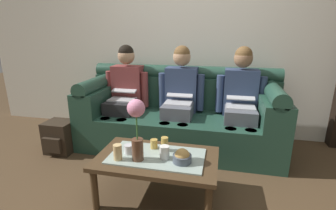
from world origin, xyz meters
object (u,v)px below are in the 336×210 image
at_px(couch, 180,117).
at_px(flower_vase, 137,124).
at_px(cup_far_left, 129,149).
at_px(snack_bowl, 182,157).
at_px(person_middle, 180,94).
at_px(person_left, 125,91).
at_px(coffee_table, 157,161).
at_px(backpack_left, 60,137).
at_px(person_right, 241,97).
at_px(cup_near_right, 118,152).
at_px(cup_far_right, 165,144).
at_px(cup_near_left, 154,144).
at_px(cup_far_center, 165,152).

xyz_separation_m(couch, flower_vase, (-0.13, -1.18, 0.34)).
bearing_deg(cup_far_left, snack_bowl, -5.63).
bearing_deg(person_middle, person_left, -179.98).
distance_m(coffee_table, backpack_left, 1.46).
bearing_deg(person_middle, person_right, -0.01).
distance_m(person_middle, snack_bowl, 1.17).
bearing_deg(cup_near_right, couch, 76.74).
distance_m(couch, cup_near_right, 1.24).
height_order(couch, backpack_left, couch).
xyz_separation_m(person_right, cup_far_right, (-0.66, -0.97, -0.20)).
bearing_deg(cup_near_right, person_left, 109.11).
xyz_separation_m(cup_near_left, cup_far_right, (0.10, -0.02, 0.02)).
height_order(snack_bowl, cup_far_right, cup_far_right).
xyz_separation_m(couch, cup_near_right, (-0.28, -1.21, 0.09)).
bearing_deg(person_right, cup_far_right, -124.13).
height_order(person_right, cup_far_right, person_right).
distance_m(couch, cup_far_center, 1.11).
height_order(person_middle, backpack_left, person_middle).
xyz_separation_m(cup_near_right, backpack_left, (-1.05, 0.70, -0.28)).
bearing_deg(backpack_left, coffee_table, -23.10).
bearing_deg(cup_far_center, person_middle, 93.79).
xyz_separation_m(snack_bowl, cup_far_center, (-0.15, 0.03, 0.01)).
distance_m(person_middle, cup_near_right, 1.25).
distance_m(couch, backpack_left, 1.44).
height_order(coffee_table, cup_near_right, cup_near_right).
relative_size(person_left, cup_far_right, 10.09).
bearing_deg(person_right, person_middle, 179.99).
xyz_separation_m(coffee_table, cup_near_right, (-0.28, -0.13, 0.12)).
height_order(person_right, flower_vase, person_right).
relative_size(cup_near_left, cup_far_right, 0.66).
xyz_separation_m(person_left, person_middle, (0.70, 0.00, -0.00)).
bearing_deg(flower_vase, couch, 83.83).
relative_size(person_middle, cup_far_center, 11.52).
bearing_deg(couch, backpack_left, -159.25).
bearing_deg(person_left, cup_near_right, -70.89).
bearing_deg(cup_near_left, cup_far_left, -141.96).
relative_size(couch, person_right, 1.93).
distance_m(person_right, backpack_left, 2.15).
relative_size(cup_near_left, cup_far_left, 1.05).
distance_m(coffee_table, snack_bowl, 0.25).
height_order(person_right, snack_bowl, person_right).
xyz_separation_m(couch, cup_far_center, (0.07, -1.11, 0.08)).
xyz_separation_m(couch, coffee_table, (0.00, -1.08, -0.02)).
bearing_deg(person_left, cup_far_left, -66.88).
height_order(cup_near_right, cup_far_center, cup_near_right).
xyz_separation_m(person_right, cup_far_center, (-0.63, -1.10, -0.21)).
relative_size(person_left, cup_far_center, 11.52).
bearing_deg(person_middle, cup_far_right, -87.50).
xyz_separation_m(person_left, cup_near_right, (0.42, -1.20, -0.20)).
relative_size(person_right, cup_far_right, 10.09).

